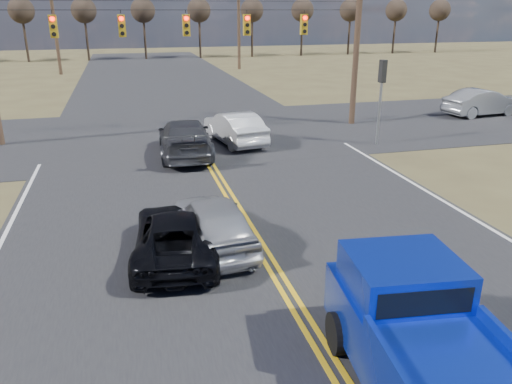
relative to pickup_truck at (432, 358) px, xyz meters
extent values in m
plane|color=brown|center=(-1.04, 1.86, -1.01)|extent=(160.00, 160.00, 0.00)
cube|color=#28282B|center=(-1.04, 11.86, -1.01)|extent=(14.00, 120.00, 0.02)
cube|color=#28282B|center=(-1.04, 19.86, -1.01)|extent=(120.00, 12.00, 0.02)
cylinder|color=#473323|center=(7.96, 19.86, 3.99)|extent=(0.32, 0.32, 10.00)
cylinder|color=black|center=(-1.04, 19.86, 4.99)|extent=(18.00, 0.02, 0.02)
cylinder|color=black|center=(-1.04, 19.86, 5.39)|extent=(18.00, 0.02, 0.02)
cube|color=#B28C14|center=(-7.04, 19.86, 4.29)|extent=(0.34, 0.24, 1.00)
cylinder|color=#FF0C05|center=(-7.04, 19.72, 4.62)|extent=(0.20, 0.06, 0.20)
cylinder|color=black|center=(-7.04, 19.72, 4.29)|extent=(0.20, 0.06, 0.20)
cylinder|color=black|center=(-7.04, 19.72, 3.96)|extent=(0.20, 0.06, 0.20)
cube|color=black|center=(-7.04, 19.69, 4.73)|extent=(0.24, 0.14, 0.03)
cube|color=#B28C14|center=(-4.04, 19.86, 4.29)|extent=(0.34, 0.24, 1.00)
cylinder|color=#FF0C05|center=(-4.04, 19.72, 4.62)|extent=(0.20, 0.06, 0.20)
cylinder|color=black|center=(-4.04, 19.72, 4.29)|extent=(0.20, 0.06, 0.20)
cylinder|color=black|center=(-4.04, 19.72, 3.96)|extent=(0.20, 0.06, 0.20)
cube|color=black|center=(-4.04, 19.69, 4.73)|extent=(0.24, 0.14, 0.03)
cube|color=#B28C14|center=(-1.04, 19.86, 4.29)|extent=(0.34, 0.24, 1.00)
cylinder|color=#FF0C05|center=(-1.04, 19.72, 4.62)|extent=(0.20, 0.06, 0.20)
cylinder|color=black|center=(-1.04, 19.72, 4.29)|extent=(0.20, 0.06, 0.20)
cylinder|color=black|center=(-1.04, 19.72, 3.96)|extent=(0.20, 0.06, 0.20)
cube|color=black|center=(-1.04, 19.69, 4.73)|extent=(0.24, 0.14, 0.03)
cube|color=#B28C14|center=(1.96, 19.86, 4.29)|extent=(0.34, 0.24, 1.00)
cylinder|color=#FF0C05|center=(1.96, 19.72, 4.62)|extent=(0.20, 0.06, 0.20)
cylinder|color=black|center=(1.96, 19.72, 4.29)|extent=(0.20, 0.06, 0.20)
cylinder|color=black|center=(1.96, 19.72, 3.96)|extent=(0.20, 0.06, 0.20)
cube|color=black|center=(1.96, 19.69, 4.73)|extent=(0.24, 0.14, 0.03)
cube|color=#B28C14|center=(4.96, 19.86, 4.29)|extent=(0.34, 0.24, 1.00)
cylinder|color=#FF0C05|center=(4.96, 19.72, 4.62)|extent=(0.20, 0.06, 0.20)
cylinder|color=black|center=(4.96, 19.72, 4.29)|extent=(0.20, 0.06, 0.20)
cylinder|color=black|center=(4.96, 19.72, 3.96)|extent=(0.20, 0.06, 0.20)
cube|color=black|center=(4.96, 19.69, 4.73)|extent=(0.24, 0.14, 0.03)
cylinder|color=slate|center=(7.16, 15.36, 0.59)|extent=(0.12, 0.12, 3.20)
cube|color=black|center=(7.16, 15.36, 2.39)|extent=(0.24, 0.34, 1.00)
cylinder|color=#473323|center=(-10.04, 47.86, 3.99)|extent=(0.32, 0.32, 10.00)
cylinder|color=#473323|center=(7.96, 47.86, 3.99)|extent=(0.32, 0.32, 10.00)
cylinder|color=#33261C|center=(-15.04, 61.86, 1.74)|extent=(0.28, 0.28, 5.50)
sphere|color=#2D231C|center=(-15.04, 61.86, 4.89)|extent=(3.00, 3.00, 3.00)
cylinder|color=#33261C|center=(-8.04, 61.86, 1.74)|extent=(0.28, 0.28, 5.50)
sphere|color=#2D231C|center=(-8.04, 61.86, 4.89)|extent=(3.00, 3.00, 3.00)
cylinder|color=#33261C|center=(-1.04, 61.86, 1.74)|extent=(0.28, 0.28, 5.50)
sphere|color=#2D231C|center=(-1.04, 61.86, 4.89)|extent=(3.00, 3.00, 3.00)
cylinder|color=#33261C|center=(5.96, 61.86, 1.74)|extent=(0.28, 0.28, 5.50)
sphere|color=#2D231C|center=(5.96, 61.86, 4.89)|extent=(3.00, 3.00, 3.00)
cylinder|color=#33261C|center=(12.96, 61.86, 1.74)|extent=(0.28, 0.28, 5.50)
sphere|color=#2D231C|center=(12.96, 61.86, 4.89)|extent=(3.00, 3.00, 3.00)
cylinder|color=#33261C|center=(19.96, 61.86, 1.74)|extent=(0.28, 0.28, 5.50)
sphere|color=#2D231C|center=(19.96, 61.86, 4.89)|extent=(3.00, 3.00, 3.00)
cylinder|color=#33261C|center=(26.96, 61.86, 1.74)|extent=(0.28, 0.28, 5.50)
sphere|color=#2D231C|center=(26.96, 61.86, 4.89)|extent=(3.00, 3.00, 3.00)
cylinder|color=#33261C|center=(33.96, 61.86, 1.74)|extent=(0.28, 0.28, 5.50)
sphere|color=#2D231C|center=(33.96, 61.86, 4.89)|extent=(3.00, 3.00, 3.00)
cylinder|color=#33261C|center=(40.96, 61.86, 1.74)|extent=(0.28, 0.28, 5.50)
sphere|color=#2D231C|center=(40.96, 61.86, 4.89)|extent=(3.00, 3.00, 3.00)
cylinder|color=black|center=(-0.75, 1.70, -0.61)|extent=(0.41, 0.83, 0.80)
cylinder|color=black|center=(1.13, 1.49, -0.61)|extent=(0.41, 0.83, 0.80)
cube|color=#102BB1|center=(-0.02, -0.19, -0.11)|extent=(2.60, 5.57, 1.00)
cube|color=#102BB1|center=(0.15, 1.25, 0.71)|extent=(2.03, 1.90, 0.72)
cube|color=black|center=(0.05, 0.43, 0.71)|extent=(1.59, 0.24, 0.45)
imported|color=#9D9FA5|center=(-2.22, 6.70, -0.30)|extent=(2.01, 4.27, 1.41)
imported|color=black|center=(-3.26, 6.35, -0.39)|extent=(2.55, 4.63, 1.23)
imported|color=silver|center=(0.73, 17.36, -0.25)|extent=(2.34, 4.77, 1.50)
imported|color=#38393E|center=(-1.84, 15.79, -0.22)|extent=(2.50, 5.53, 1.57)
imported|color=gray|center=(16.50, 20.01, -0.21)|extent=(2.22, 4.96, 1.58)
camera|label=1|loc=(-4.22, -5.40, 5.03)|focal=35.00mm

